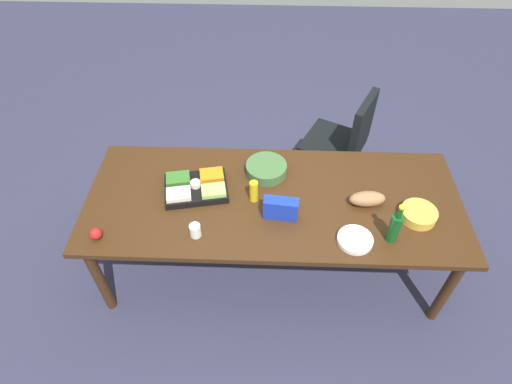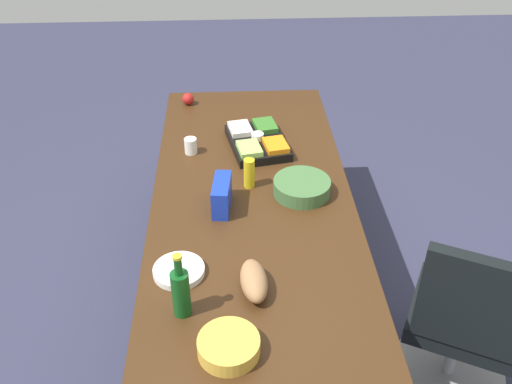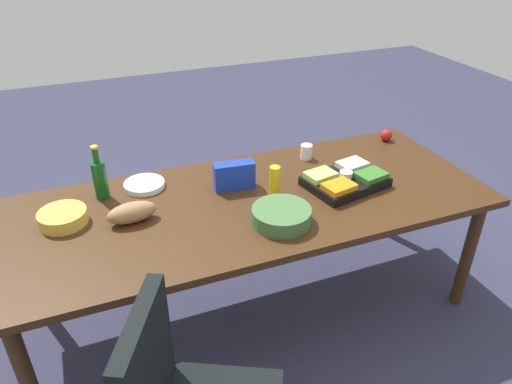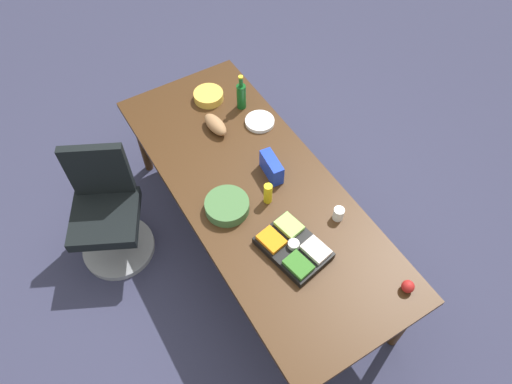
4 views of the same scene
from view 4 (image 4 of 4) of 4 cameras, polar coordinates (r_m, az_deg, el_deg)
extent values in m
plane|color=#32334B|center=(3.82, -0.03, -6.26)|extent=(10.00, 10.00, 0.00)
cube|color=#3D2411|center=(3.20, -0.03, 0.35)|extent=(2.53, 1.01, 0.04)
cylinder|color=#3D2411|center=(4.11, -13.68, 6.06)|extent=(0.07, 0.07, 0.72)
cylinder|color=#3D2411|center=(4.30, -3.45, 10.48)|extent=(0.07, 0.07, 0.72)
cylinder|color=#3D2411|center=(3.30, 17.56, -14.80)|extent=(0.07, 0.07, 0.72)
cylinder|color=gray|center=(3.93, -16.25, -6.47)|extent=(0.56, 0.56, 0.05)
cylinder|color=gray|center=(3.74, -17.04, -4.74)|extent=(0.06, 0.06, 0.40)
cube|color=black|center=(3.58, -17.81, -3.06)|extent=(0.64, 0.64, 0.09)
cube|color=black|center=(3.48, -18.59, 2.53)|extent=(0.25, 0.41, 0.48)
ellipsoid|color=#9D7048|center=(3.50, -4.94, 8.14)|extent=(0.25, 0.13, 0.10)
cube|color=black|center=(2.91, 4.53, -6.78)|extent=(0.47, 0.38, 0.05)
cube|color=orange|center=(2.88, 1.89, -5.80)|extent=(0.18, 0.15, 0.03)
cube|color=#346E26|center=(2.81, 5.17, -8.79)|extent=(0.18, 0.15, 0.03)
cube|color=#9ACB5E|center=(2.94, 4.02, -4.09)|extent=(0.18, 0.15, 0.03)
cube|color=silver|center=(2.87, 7.28, -6.96)|extent=(0.18, 0.15, 0.03)
cylinder|color=white|center=(2.87, 4.58, -6.36)|extent=(0.08, 0.08, 0.04)
cube|color=#1835BD|center=(3.20, 1.90, 3.05)|extent=(0.23, 0.10, 0.15)
cylinder|color=#104F1B|center=(3.63, -1.79, 11.49)|extent=(0.07, 0.07, 0.21)
cylinder|color=#104F1B|center=(3.54, -1.85, 13.19)|extent=(0.03, 0.03, 0.08)
cylinder|color=gold|center=(3.51, -1.87, 13.76)|extent=(0.04, 0.04, 0.01)
sphere|color=#AB1D1B|center=(2.91, 17.93, -10.84)|extent=(0.09, 0.09, 0.08)
cylinder|color=white|center=(3.05, 9.96, -2.61)|extent=(0.08, 0.08, 0.09)
cylinder|color=white|center=(3.56, 0.46, 8.53)|extent=(0.27, 0.27, 0.03)
cylinder|color=#416B39|center=(3.05, -3.53, -1.69)|extent=(0.36, 0.36, 0.08)
cylinder|color=gold|center=(3.76, -5.77, 11.50)|extent=(0.29, 0.29, 0.07)
cylinder|color=yellow|center=(3.05, 1.46, -0.18)|extent=(0.07, 0.07, 0.16)
camera|label=1|loc=(3.33, 38.93, 37.36)|focal=29.43mm
camera|label=2|loc=(4.16, -20.23, 39.82)|focal=40.15mm
camera|label=3|loc=(2.88, -48.02, 9.93)|focal=33.55mm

